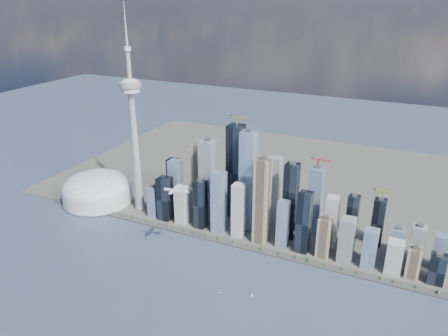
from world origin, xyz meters
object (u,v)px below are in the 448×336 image
at_px(needle_tower, 134,129).
at_px(airplane, 176,190).
at_px(sailboat_east, 252,295).
at_px(dome_stadium, 97,189).
at_px(sailboat_west, 221,292).

distance_m(needle_tower, airplane, 310.98).
xyz_separation_m(needle_tower, sailboat_east, (430.25, -223.47, -232.83)).
height_order(dome_stadium, sailboat_east, dome_stadium).
xyz_separation_m(needle_tower, sailboat_west, (368.21, -241.33, -232.88)).
bearing_deg(airplane, sailboat_west, -29.80).
relative_size(needle_tower, airplane, 9.15).
relative_size(needle_tower, dome_stadium, 2.75).
bearing_deg(dome_stadium, sailboat_east, -20.52).
height_order(sailboat_west, sailboat_east, sailboat_east).
relative_size(dome_stadium, sailboat_east, 21.32).
bearing_deg(airplane, needle_tower, 133.65).
bearing_deg(sailboat_west, airplane, 178.19).
xyz_separation_m(dome_stadium, sailboat_west, (508.21, -231.33, -36.48)).
relative_size(sailboat_west, sailboat_east, 0.98).
bearing_deg(dome_stadium, airplane, -25.35).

